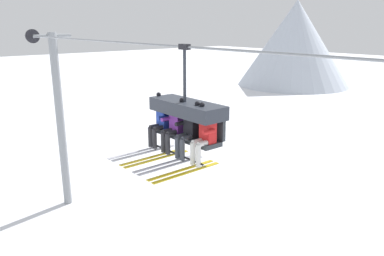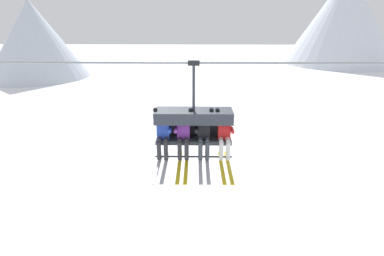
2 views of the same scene
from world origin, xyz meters
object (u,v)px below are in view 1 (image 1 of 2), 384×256
skier_black (188,130)px  skier_red (203,135)px  chairlift_chair (187,114)px  lift_tower_near (60,118)px  skier_purple (173,125)px  skier_blue (160,121)px

skier_black → skier_red: bearing=0.0°
chairlift_chair → skier_black: chairlift_chair is taller
lift_tower_near → skier_red: lift_tower_near is taller
chairlift_chair → skier_purple: bearing=-140.4°
lift_tower_near → skier_purple: (9.55, -0.92, 1.78)m
lift_tower_near → skier_red: size_ratio=4.70×
lift_tower_near → skier_red: bearing=-5.0°
chairlift_chair → skier_blue: bearing=-164.8°
chairlift_chair → skier_black: (0.27, -0.21, -0.28)m
chairlift_chair → skier_blue: chairlift_chair is taller
chairlift_chair → skier_blue: (-0.79, -0.21, -0.28)m
chairlift_chair → skier_red: (0.78, -0.21, -0.28)m
lift_tower_near → skier_blue: lift_tower_near is taller
skier_purple → skier_black: size_ratio=1.00×
chairlift_chair → skier_red: bearing=-15.3°
lift_tower_near → chairlift_chair: lift_tower_near is taller
skier_black → chairlift_chair: bearing=141.1°
chairlift_chair → skier_purple: size_ratio=1.42×
skier_blue → skier_black: 1.06m
chairlift_chair → lift_tower_near: bearing=175.9°
skier_purple → skier_black: (0.53, 0.00, 0.00)m
lift_tower_near → chairlift_chair: bearing=-4.1°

